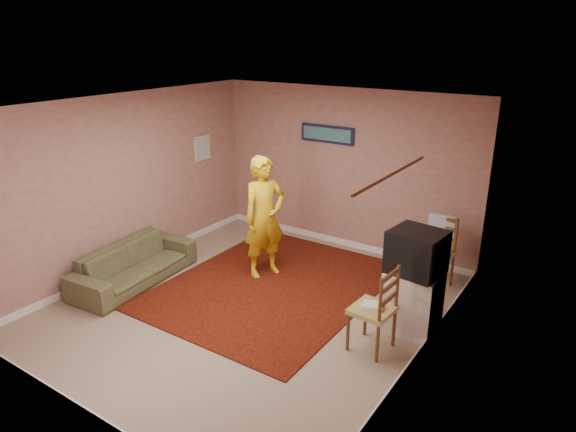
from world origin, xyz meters
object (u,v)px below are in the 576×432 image
Objects in this scene: tv_cabinet at (412,301)px; crt_tv at (416,252)px; chair_b at (373,300)px; chair_a at (436,246)px; person at (264,217)px; sofa at (134,264)px.

tv_cabinet is 0.64m from crt_tv.
tv_cabinet is 1.38× the size of chair_b.
chair_a is 0.99× the size of chair_b.
crt_tv is 2.36m from person.
crt_tv is at bearing -80.16° from sofa.
crt_tv is at bearing 173.45° from tv_cabinet.
person is at bearing 174.20° from tv_cabinet.
sofa is at bearing -158.40° from crt_tv.
crt_tv reaches higher than chair_b.
crt_tv is 0.78m from chair_b.
crt_tv is 1.19× the size of chair_a.
crt_tv is 3.95m from sofa.
crt_tv is at bearing -74.20° from chair_a.
crt_tv is at bearing 164.04° from chair_b.
sofa is at bearing -80.22° from chair_b.
crt_tv is 1.31m from chair_a.
sofa is at bearing 154.79° from person.
sofa is (-3.75, -1.01, -0.10)m from tv_cabinet.
chair_a is at bearing -63.17° from sofa.
person reaches higher than tv_cabinet.
tv_cabinet is at bearing 163.54° from chair_b.
tv_cabinet is 2.41m from person.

